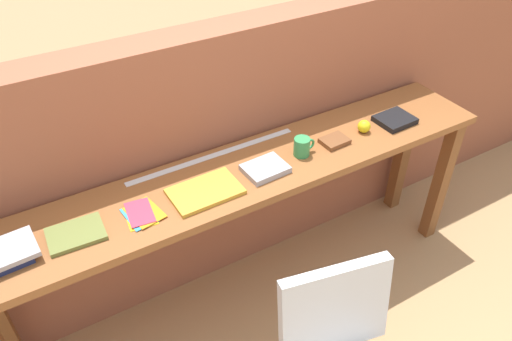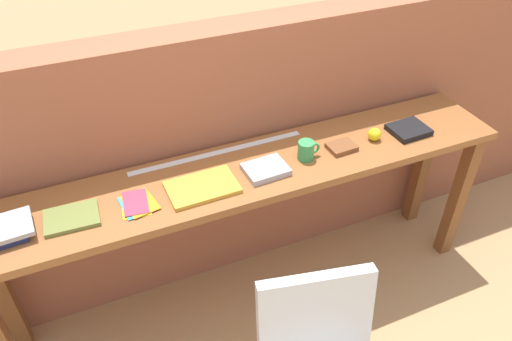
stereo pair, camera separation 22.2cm
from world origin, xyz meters
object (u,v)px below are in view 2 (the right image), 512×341
Objects in this scene: pamphlet_pile_colourful at (137,204)px; sports_ball_small at (375,134)px; magazine_cycling at (72,218)px; book_repair_rightmost at (409,130)px; book_open_centre at (202,187)px; mug at (306,150)px; leather_journal_brown at (342,147)px.

sports_ball_small reaches higher than pamphlet_pile_colourful.
magazine_cycling is 0.26m from pamphlet_pile_colourful.
book_repair_rightmost is at bearing -3.39° from sports_ball_small.
book_open_centre is at bearing 178.73° from book_repair_rightmost.
mug is (0.51, 0.02, 0.04)m from book_open_centre.
book_open_centre is at bearing -178.41° from sports_ball_small.
magazine_cycling is 1.25m from leather_journal_brown.
mug is 0.85× the size of leather_journal_brown.
book_open_centre is 0.52m from mug.
magazine_cycling is 1.06m from mug.
mug reaches higher than magazine_cycling.
sports_ball_small is at bearing 2.92° from magazine_cycling.
sports_ball_small is 0.35× the size of book_repair_rightmost.
mug is (1.06, -0.00, 0.04)m from magazine_cycling.
sports_ball_small is at bearing 0.49° from book_open_centre.
leather_journal_brown reaches higher than pamphlet_pile_colourful.
book_open_centre is at bearing 0.27° from magazine_cycling.
mug reaches higher than book_open_centre.
sports_ball_small is at bearing 174.65° from book_repair_rightmost.
book_repair_rightmost reaches higher than leather_journal_brown.
magazine_cycling is at bearing 179.82° from mug.
magazine_cycling is at bearing 179.98° from sports_ball_small.
sports_ball_small is at bearing 0.44° from mug.
leather_journal_brown is at bearing 177.15° from book_repair_rightmost.
book_open_centre reaches higher than pamphlet_pile_colourful.
leather_journal_brown is (1.25, -0.01, 0.00)m from magazine_cycling.
mug is at bearing -179.56° from sports_ball_small.
book_open_centre is at bearing -1.67° from pamphlet_pile_colourful.
mug reaches higher than leather_journal_brown.
book_open_centre is 2.73× the size of mug.
book_repair_rightmost is at bearing 2.51° from magazine_cycling.
sports_ball_small reaches higher than magazine_cycling.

